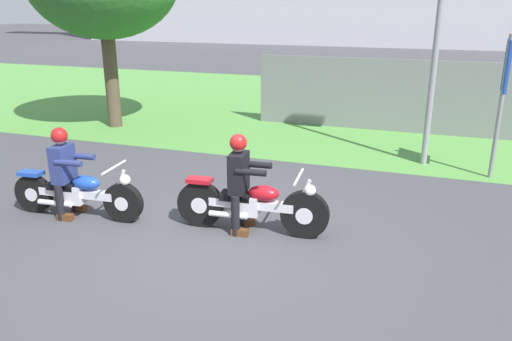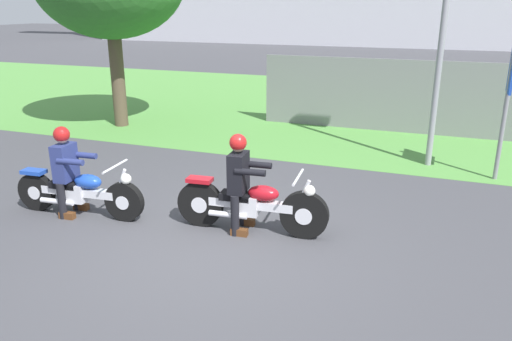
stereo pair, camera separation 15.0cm
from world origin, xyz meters
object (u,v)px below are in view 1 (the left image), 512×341
object	(u,v)px
motorcycle_follow	(77,193)
sign_banner	(504,85)
motorcycle_lead	(252,205)
rider_lead	(240,175)
rider_follow	(64,165)

from	to	relation	value
motorcycle_follow	sign_banner	bearing A→B (deg)	28.79
motorcycle_lead	motorcycle_follow	world-z (taller)	motorcycle_lead
rider_lead	rider_follow	world-z (taller)	rider_lead
motorcycle_follow	rider_follow	xyz separation A→B (m)	(-0.17, -0.01, 0.43)
motorcycle_lead	rider_follow	world-z (taller)	rider_follow
motorcycle_lead	rider_lead	size ratio (longest dim) A/B	1.55
rider_follow	sign_banner	size ratio (longest dim) A/B	0.53
motorcycle_lead	rider_follow	size ratio (longest dim) A/B	1.59
rider_lead	motorcycle_follow	distance (m)	2.56
rider_lead	motorcycle_follow	size ratio (longest dim) A/B	0.66
rider_lead	rider_follow	distance (m)	2.69
motorcycle_follow	sign_banner	distance (m)	7.42
motorcycle_lead	rider_follow	bearing A→B (deg)	-177.19
rider_follow	sign_banner	xyz separation A→B (m)	(6.23, 4.07, 0.92)
rider_lead	motorcycle_follow	xyz separation A→B (m)	(-2.49, -0.36, -0.45)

